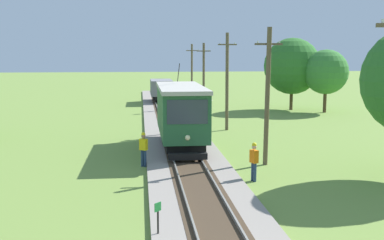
{
  "coord_description": "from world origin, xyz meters",
  "views": [
    {
      "loc": [
        -2.36,
        -9.92,
        5.81
      ],
      "look_at": [
        0.51,
        16.69,
        1.99
      ],
      "focal_mm": 44.84,
      "sensor_mm": 36.0,
      "label": 1
    }
  ],
  "objects_px": {
    "utility_pole_near_tram": "(267,96)",
    "gravel_pile": "(202,96)",
    "track_worker": "(254,160)",
    "utility_pole_mid": "(227,81)",
    "trackside_signal_marker": "(158,219)",
    "freight_car": "(161,89)",
    "second_worker": "(144,148)",
    "red_tram": "(181,113)",
    "tree_right_near": "(292,66)",
    "tree_right_far": "(326,72)",
    "utility_pole_far": "(204,75)",
    "utility_pole_distant": "(192,71)"
  },
  "relations": [
    {
      "from": "trackside_signal_marker",
      "to": "gravel_pile",
      "type": "height_order",
      "value": "trackside_signal_marker"
    },
    {
      "from": "red_tram",
      "to": "trackside_signal_marker",
      "type": "distance_m",
      "value": 13.93
    },
    {
      "from": "trackside_signal_marker",
      "to": "utility_pole_mid",
      "type": "bearing_deg",
      "value": 74.04
    },
    {
      "from": "utility_pole_far",
      "to": "second_worker",
      "type": "bearing_deg",
      "value": -104.54
    },
    {
      "from": "freight_car",
      "to": "gravel_pile",
      "type": "relative_size",
      "value": 1.99
    },
    {
      "from": "tree_right_far",
      "to": "red_tram",
      "type": "bearing_deg",
      "value": -133.36
    },
    {
      "from": "utility_pole_mid",
      "to": "track_worker",
      "type": "bearing_deg",
      "value": -95.37
    },
    {
      "from": "utility_pole_distant",
      "to": "second_worker",
      "type": "xyz_separation_m",
      "value": [
        -6.27,
        -35.42,
        -2.49
      ]
    },
    {
      "from": "utility_pole_distant",
      "to": "tree_right_near",
      "type": "distance_m",
      "value": 15.46
    },
    {
      "from": "utility_pole_distant",
      "to": "tree_right_far",
      "type": "height_order",
      "value": "utility_pole_distant"
    },
    {
      "from": "utility_pole_far",
      "to": "gravel_pile",
      "type": "relative_size",
      "value": 2.55
    },
    {
      "from": "second_worker",
      "to": "tree_right_far",
      "type": "xyz_separation_m",
      "value": [
        17.52,
        20.24,
        2.91
      ]
    },
    {
      "from": "freight_car",
      "to": "gravel_pile",
      "type": "height_order",
      "value": "freight_car"
    },
    {
      "from": "tree_right_near",
      "to": "track_worker",
      "type": "bearing_deg",
      "value": -111.12
    },
    {
      "from": "tree_right_near",
      "to": "tree_right_far",
      "type": "bearing_deg",
      "value": -43.69
    },
    {
      "from": "utility_pole_distant",
      "to": "tree_right_far",
      "type": "xyz_separation_m",
      "value": [
        11.25,
        -15.17,
        0.42
      ]
    },
    {
      "from": "utility_pole_near_tram",
      "to": "track_worker",
      "type": "bearing_deg",
      "value": -114.59
    },
    {
      "from": "utility_pole_mid",
      "to": "tree_right_far",
      "type": "relative_size",
      "value": 1.19
    },
    {
      "from": "utility_pole_mid",
      "to": "track_worker",
      "type": "relative_size",
      "value": 4.03
    },
    {
      "from": "track_worker",
      "to": "utility_pole_mid",
      "type": "bearing_deg",
      "value": 61.81
    },
    {
      "from": "utility_pole_distant",
      "to": "trackside_signal_marker",
      "type": "height_order",
      "value": "utility_pole_distant"
    },
    {
      "from": "utility_pole_near_tram",
      "to": "second_worker",
      "type": "xyz_separation_m",
      "value": [
        -6.27,
        0.4,
        -2.63
      ]
    },
    {
      "from": "red_tram",
      "to": "second_worker",
      "type": "height_order",
      "value": "red_tram"
    },
    {
      "from": "utility_pole_far",
      "to": "track_worker",
      "type": "xyz_separation_m",
      "value": [
        -1.35,
        -27.52,
        -2.45
      ]
    },
    {
      "from": "utility_pole_mid",
      "to": "gravel_pile",
      "type": "relative_size",
      "value": 2.75
    },
    {
      "from": "utility_pole_mid",
      "to": "utility_pole_far",
      "type": "height_order",
      "value": "utility_pole_mid"
    },
    {
      "from": "red_tram",
      "to": "gravel_pile",
      "type": "xyz_separation_m",
      "value": [
        4.97,
        29.0,
        -1.7
      ]
    },
    {
      "from": "utility_pole_mid",
      "to": "utility_pole_far",
      "type": "relative_size",
      "value": 1.08
    },
    {
      "from": "utility_pole_distant",
      "to": "trackside_signal_marker",
      "type": "relative_size",
      "value": 5.72
    },
    {
      "from": "freight_car",
      "to": "tree_right_near",
      "type": "distance_m",
      "value": 15.33
    },
    {
      "from": "freight_car",
      "to": "trackside_signal_marker",
      "type": "relative_size",
      "value": 4.41
    },
    {
      "from": "second_worker",
      "to": "utility_pole_near_tram",
      "type": "bearing_deg",
      "value": -59.94
    },
    {
      "from": "utility_pole_distant",
      "to": "utility_pole_near_tram",
      "type": "bearing_deg",
      "value": -90.0
    },
    {
      "from": "utility_pole_mid",
      "to": "gravel_pile",
      "type": "xyz_separation_m",
      "value": [
        0.96,
        22.09,
        -3.2
      ]
    },
    {
      "from": "utility_pole_near_tram",
      "to": "utility_pole_mid",
      "type": "relative_size",
      "value": 0.98
    },
    {
      "from": "red_tram",
      "to": "trackside_signal_marker",
      "type": "relative_size",
      "value": 7.24
    },
    {
      "from": "utility_pole_near_tram",
      "to": "gravel_pile",
      "type": "bearing_deg",
      "value": 88.36
    },
    {
      "from": "red_tram",
      "to": "tree_right_near",
      "type": "xyz_separation_m",
      "value": [
        12.72,
        18.6,
        2.19
      ]
    },
    {
      "from": "gravel_pile",
      "to": "tree_right_near",
      "type": "distance_m",
      "value": 13.54
    },
    {
      "from": "freight_car",
      "to": "utility_pole_far",
      "type": "height_order",
      "value": "utility_pole_far"
    },
    {
      "from": "red_tram",
      "to": "second_worker",
      "type": "relative_size",
      "value": 4.79
    },
    {
      "from": "utility_pole_near_tram",
      "to": "gravel_pile",
      "type": "distance_m",
      "value": 33.64
    },
    {
      "from": "utility_pole_mid",
      "to": "trackside_signal_marker",
      "type": "xyz_separation_m",
      "value": [
        -5.9,
        -20.63,
        -3.03
      ]
    },
    {
      "from": "utility_pole_mid",
      "to": "second_worker",
      "type": "bearing_deg",
      "value": -119.71
    },
    {
      "from": "utility_pole_far",
      "to": "track_worker",
      "type": "distance_m",
      "value": 27.66
    },
    {
      "from": "red_tram",
      "to": "tree_right_far",
      "type": "xyz_separation_m",
      "value": [
        15.27,
        16.17,
        1.7
      ]
    },
    {
      "from": "utility_pole_mid",
      "to": "second_worker",
      "type": "relative_size",
      "value": 4.03
    },
    {
      "from": "tree_right_near",
      "to": "utility_pole_far",
      "type": "bearing_deg",
      "value": 170.25
    },
    {
      "from": "freight_car",
      "to": "track_worker",
      "type": "relative_size",
      "value": 2.91
    },
    {
      "from": "freight_car",
      "to": "track_worker",
      "type": "height_order",
      "value": "freight_car"
    }
  ]
}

